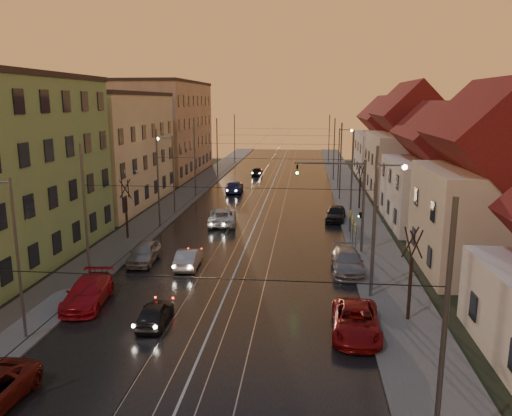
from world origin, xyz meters
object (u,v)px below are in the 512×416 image
(driving_car_4, at_px, (257,171))
(driving_car_1, at_px, (189,258))
(street_lamp_3, at_px, (341,153))
(driving_car_2, at_px, (222,217))
(driving_car_0, at_px, (155,313))
(parked_right_2, at_px, (336,213))
(parked_left_2, at_px, (88,292))
(parked_right_0, at_px, (356,321))
(driving_car_3, at_px, (234,187))
(parked_right_1, at_px, (347,262))
(street_lamp_2, at_px, (170,167))
(street_lamp_0, at_px, (10,243))
(parked_left_3, at_px, (144,253))
(traffic_light_mast, at_px, (350,194))
(street_lamp_1, at_px, (381,214))

(driving_car_4, bearing_deg, driving_car_1, 87.57)
(street_lamp_3, bearing_deg, driving_car_2, -121.25)
(driving_car_0, xyz_separation_m, parked_right_2, (10.62, 24.12, 0.13))
(parked_left_2, bearing_deg, street_lamp_3, 59.74)
(parked_right_2, bearing_deg, parked_right_0, -83.00)
(driving_car_3, xyz_separation_m, parked_right_1, (12.00, -29.06, -0.00))
(street_lamp_2, relative_size, driving_car_2, 1.47)
(street_lamp_0, relative_size, parked_left_3, 1.84)
(driving_car_3, bearing_deg, street_lamp_0, 79.54)
(driving_car_1, bearing_deg, traffic_light_mast, -161.07)
(driving_car_1, xyz_separation_m, parked_left_3, (-3.44, 0.68, 0.07))
(traffic_light_mast, height_order, driving_car_3, traffic_light_mast)
(street_lamp_3, height_order, parked_right_2, street_lamp_3)
(driving_car_3, bearing_deg, traffic_light_mast, 112.83)
(driving_car_0, bearing_deg, street_lamp_1, -157.67)
(traffic_light_mast, xyz_separation_m, driving_car_1, (-11.39, -4.55, -3.93))
(street_lamp_1, relative_size, traffic_light_mast, 1.11)
(parked_left_2, distance_m, parked_left_3, 7.73)
(street_lamp_2, bearing_deg, parked_left_3, -81.84)
(street_lamp_3, distance_m, driving_car_4, 17.04)
(driving_car_0, distance_m, driving_car_2, 21.57)
(street_lamp_2, bearing_deg, parked_right_1, -44.49)
(parked_right_1, bearing_deg, street_lamp_3, 87.10)
(street_lamp_3, xyz_separation_m, driving_car_3, (-13.50, -3.35, -4.15))
(driving_car_1, bearing_deg, street_lamp_2, -73.80)
(parked_left_2, bearing_deg, parked_left_3, 76.91)
(street_lamp_1, xyz_separation_m, parked_right_2, (-1.50, 18.46, -4.14))
(street_lamp_3, relative_size, parked_left_2, 1.58)
(parked_right_2, bearing_deg, parked_right_1, -82.30)
(street_lamp_0, relative_size, driving_car_3, 1.58)
(parked_right_1, bearing_deg, parked_right_2, 89.76)
(parked_right_0, bearing_deg, parked_right_2, 91.75)
(street_lamp_0, bearing_deg, street_lamp_2, 90.00)
(driving_car_2, height_order, parked_left_2, driving_car_2)
(driving_car_2, bearing_deg, driving_car_1, 81.65)
(traffic_light_mast, xyz_separation_m, driving_car_2, (-11.09, 7.90, -3.84))
(street_lamp_0, distance_m, parked_left_2, 6.26)
(street_lamp_0, xyz_separation_m, driving_car_2, (6.01, 23.90, -4.13))
(street_lamp_0, xyz_separation_m, street_lamp_1, (18.21, 8.00, 0.00))
(street_lamp_1, relative_size, street_lamp_2, 1.00)
(driving_car_3, xyz_separation_m, parked_left_3, (-2.43, -28.53, 0.00))
(driving_car_0, bearing_deg, parked_left_3, -71.48)
(driving_car_3, relative_size, parked_left_2, 1.00)
(street_lamp_0, distance_m, driving_car_2, 24.98)
(parked_left_3, height_order, parked_right_0, parked_left_3)
(parked_left_3, distance_m, parked_right_2, 20.33)
(driving_car_2, bearing_deg, street_lamp_1, 120.52)
(driving_car_3, bearing_deg, street_lamp_1, 108.61)
(parked_left_3, xyz_separation_m, parked_right_2, (14.43, 14.33, 0.00))
(driving_car_1, xyz_separation_m, driving_car_2, (0.30, 12.45, 0.09))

